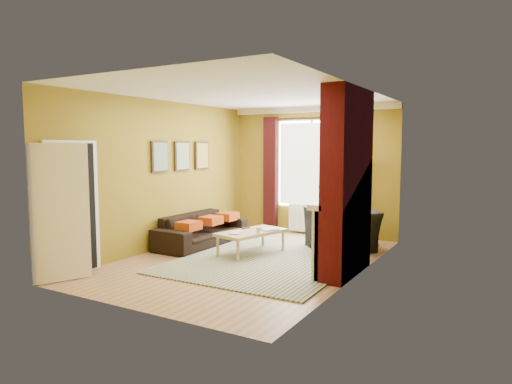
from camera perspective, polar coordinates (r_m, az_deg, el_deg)
ground at (r=7.91m, az=-0.91°, el=-8.48°), size 5.50×5.50×0.00m
room_walls at (r=7.64m, az=4.19°, el=1.50°), size 3.82×5.54×2.83m
striped_rug at (r=8.04m, az=2.16°, el=-8.17°), size 2.81×3.86×0.02m
sofa at (r=9.08m, az=-6.78°, el=-4.66°), size 0.86×2.13×0.62m
armchair at (r=8.70m, az=10.67°, el=-4.67°), size 1.57×1.56×0.77m
coffee_table at (r=8.23m, az=-0.59°, el=-5.20°), size 0.94×1.40×0.43m
wicker_stool at (r=9.67m, az=10.48°, el=-4.50°), size 0.50×0.50×0.48m
floor_lamp at (r=9.37m, az=13.65°, el=2.11°), size 0.31×0.31×1.74m
book_a at (r=8.02m, az=-3.08°, el=-5.08°), size 0.19×0.25×0.02m
book_b at (r=8.41m, az=1.26°, el=-4.56°), size 0.35×0.39×0.02m
mug at (r=8.01m, az=0.30°, el=-4.81°), size 0.12×0.12×0.10m
tv_remote at (r=8.44m, az=-1.29°, el=-4.52°), size 0.09×0.17×0.02m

